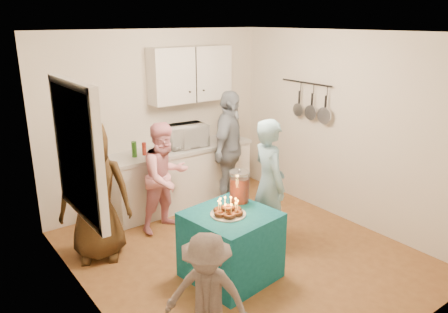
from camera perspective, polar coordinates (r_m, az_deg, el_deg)
floor at (r=5.46m, az=2.24°, el=-12.49°), size 4.00×4.00×0.00m
ceiling at (r=4.73m, az=2.63°, el=15.92°), size 4.00×4.00×0.00m
back_wall at (r=6.56m, az=-8.66°, el=4.75°), size 3.60×3.60×0.00m
left_wall at (r=4.11m, az=-17.53°, el=-3.72°), size 4.00×4.00×0.00m
right_wall at (r=6.20m, az=15.51°, el=3.54°), size 4.00×4.00×0.00m
window_night at (r=4.31m, az=-18.81°, el=0.66°), size 0.04×1.00×1.20m
counter at (r=6.65m, az=-5.57°, el=-2.78°), size 2.20×0.58×0.86m
countertop at (r=6.51m, az=-5.69°, el=0.98°), size 2.24×0.62×0.05m
upper_cabinet at (r=6.57m, az=-4.39°, el=10.67°), size 1.30×0.30×0.80m
pot_rack at (r=6.52m, az=10.44°, el=7.27°), size 0.12×1.00×0.60m
microwave at (r=6.51m, az=-4.99°, el=2.72°), size 0.63×0.45×0.33m
party_table at (r=4.85m, az=0.89°, el=-11.50°), size 0.96×0.96×0.76m
donut_cake at (r=4.60m, az=0.53°, el=-6.60°), size 0.38×0.38×0.18m
punch_jar at (r=4.90m, az=2.03°, el=-4.05°), size 0.22×0.22×0.34m
man_birthday at (r=5.34m, az=5.91°, el=-3.61°), size 0.54×0.68×1.62m
woman_back_left at (r=5.25m, az=-16.54°, el=-4.44°), size 0.96×0.83×1.66m
woman_back_center at (r=5.81m, az=-7.64°, el=-2.69°), size 0.80×0.67×1.48m
woman_back_right at (r=6.47m, az=0.66°, el=0.89°), size 1.09×0.95×1.76m
child_near_left at (r=3.75m, az=-2.22°, el=-17.87°), size 0.78×0.83×1.13m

